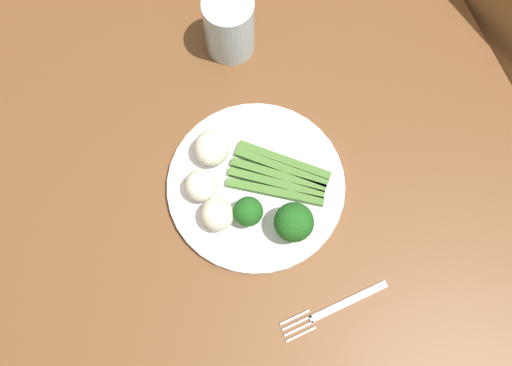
# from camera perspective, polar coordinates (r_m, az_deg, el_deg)

# --- Properties ---
(ground_plane) EXTENTS (6.00, 6.00, 0.02)m
(ground_plane) POSITION_cam_1_polar(r_m,az_deg,el_deg) (1.54, -0.17, -9.93)
(ground_plane) COLOR tan
(dining_table) EXTENTS (1.29, 0.91, 0.76)m
(dining_table) POSITION_cam_1_polar(r_m,az_deg,el_deg) (0.90, -0.29, -4.07)
(dining_table) COLOR brown
(dining_table) RESTS_ON ground_plane
(chair) EXTENTS (0.48, 0.48, 0.87)m
(chair) POSITION_cam_1_polar(r_m,az_deg,el_deg) (1.27, 23.66, 10.14)
(chair) COLOR olive
(chair) RESTS_ON ground_plane
(plate) EXTENTS (0.26, 0.26, 0.01)m
(plate) POSITION_cam_1_polar(r_m,az_deg,el_deg) (0.79, -0.00, -0.28)
(plate) COLOR white
(plate) RESTS_ON dining_table
(asparagus_bundle) EXTENTS (0.13, 0.15, 0.01)m
(asparagus_bundle) POSITION_cam_1_polar(r_m,az_deg,el_deg) (0.78, 2.44, 0.75)
(asparagus_bundle) COLOR #47752D
(asparagus_bundle) RESTS_ON plate
(broccoli_left) EXTENTS (0.04, 0.04, 0.05)m
(broccoli_left) POSITION_cam_1_polar(r_m,az_deg,el_deg) (0.74, -0.84, -3.07)
(broccoli_left) COLOR #4C7F2B
(broccoli_left) RESTS_ON plate
(broccoli_back) EXTENTS (0.06, 0.06, 0.07)m
(broccoli_back) POSITION_cam_1_polar(r_m,az_deg,el_deg) (0.73, 4.05, -4.21)
(broccoli_back) COLOR #4C7F2B
(broccoli_back) RESTS_ON plate
(cauliflower_outer_edge) EXTENTS (0.05, 0.05, 0.05)m
(cauliflower_outer_edge) POSITION_cam_1_polar(r_m,az_deg,el_deg) (0.76, -5.89, -0.26)
(cauliflower_outer_edge) COLOR white
(cauliflower_outer_edge) RESTS_ON plate
(cauliflower_front_left) EXTENTS (0.05, 0.05, 0.05)m
(cauliflower_front_left) POSITION_cam_1_polar(r_m,az_deg,el_deg) (0.75, -4.16, -3.39)
(cauliflower_front_left) COLOR silver
(cauliflower_front_left) RESTS_ON plate
(cauliflower_edge) EXTENTS (0.05, 0.05, 0.05)m
(cauliflower_edge) POSITION_cam_1_polar(r_m,az_deg,el_deg) (0.78, -4.75, 3.73)
(cauliflower_edge) COLOR white
(cauliflower_edge) RESTS_ON plate
(fork) EXTENTS (0.03, 0.17, 0.00)m
(fork) POSITION_cam_1_polar(r_m,az_deg,el_deg) (0.77, 8.10, -13.18)
(fork) COLOR silver
(fork) RESTS_ON dining_table
(water_glass) EXTENTS (0.08, 0.08, 0.11)m
(water_glass) POSITION_cam_1_polar(r_m,az_deg,el_deg) (0.86, -2.86, 16.40)
(water_glass) COLOR silver
(water_glass) RESTS_ON dining_table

